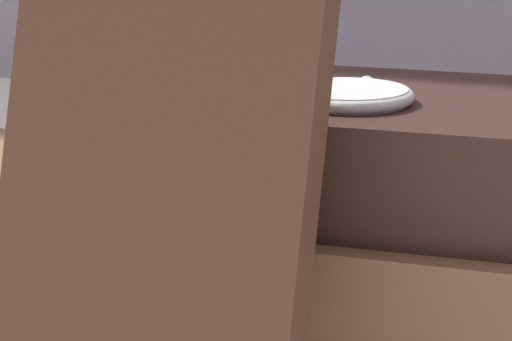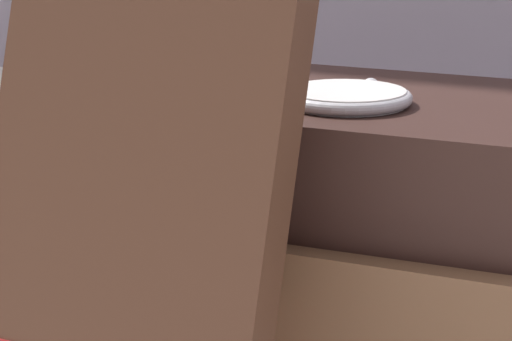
# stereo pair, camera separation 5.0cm
# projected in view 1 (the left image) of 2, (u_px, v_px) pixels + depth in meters

# --- Properties ---
(ground_plane) EXTENTS (3.00, 3.00, 0.00)m
(ground_plane) POSITION_uv_depth(u_px,v_px,m) (189.00, 283.00, 0.54)
(ground_plane) COLOR silver
(book_flat_bottom) EXTENTS (0.22, 0.14, 0.05)m
(book_flat_bottom) POSITION_uv_depth(u_px,v_px,m) (280.00, 249.00, 0.51)
(book_flat_bottom) COLOR brown
(book_flat_bottom) RESTS_ON ground_plane
(book_flat_top) EXTENTS (0.21, 0.14, 0.05)m
(book_flat_top) POSITION_uv_depth(u_px,v_px,m) (295.00, 143.00, 0.51)
(book_flat_top) COLOR #331E19
(book_flat_top) RESTS_ON book_flat_bottom
(book_leaning_front) EXTENTS (0.11, 0.06, 0.16)m
(book_leaning_front) POSITION_uv_depth(u_px,v_px,m) (157.00, 174.00, 0.42)
(book_leaning_front) COLOR #4C2D1E
(book_leaning_front) RESTS_ON ground_plane
(pocket_watch) EXTENTS (0.05, 0.06, 0.01)m
(pocket_watch) POSITION_uv_depth(u_px,v_px,m) (349.00, 95.00, 0.48)
(pocket_watch) COLOR white
(pocket_watch) RESTS_ON book_flat_top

